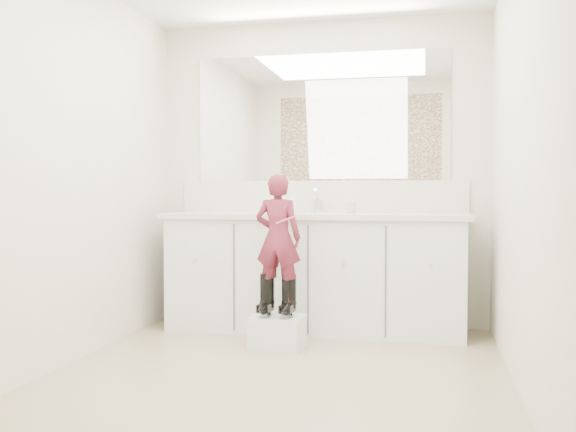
# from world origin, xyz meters

# --- Properties ---
(floor) EXTENTS (3.00, 3.00, 0.00)m
(floor) POSITION_xyz_m (0.00, 0.00, 0.00)
(floor) COLOR #807054
(floor) RESTS_ON ground
(wall_back) EXTENTS (2.60, 0.00, 2.60)m
(wall_back) POSITION_xyz_m (0.00, 1.50, 1.20)
(wall_back) COLOR beige
(wall_back) RESTS_ON floor
(wall_front) EXTENTS (2.60, 0.00, 2.60)m
(wall_front) POSITION_xyz_m (0.00, -1.50, 1.20)
(wall_front) COLOR beige
(wall_front) RESTS_ON floor
(wall_left) EXTENTS (0.00, 3.00, 3.00)m
(wall_left) POSITION_xyz_m (-1.30, 0.00, 1.20)
(wall_left) COLOR beige
(wall_left) RESTS_ON floor
(wall_right) EXTENTS (0.00, 3.00, 3.00)m
(wall_right) POSITION_xyz_m (1.30, 0.00, 1.20)
(wall_right) COLOR beige
(wall_right) RESTS_ON floor
(vanity_cabinet) EXTENTS (2.20, 0.55, 0.85)m
(vanity_cabinet) POSITION_xyz_m (0.00, 1.23, 0.42)
(vanity_cabinet) COLOR silver
(vanity_cabinet) RESTS_ON floor
(countertop) EXTENTS (2.28, 0.58, 0.04)m
(countertop) POSITION_xyz_m (0.00, 1.21, 0.87)
(countertop) COLOR beige
(countertop) RESTS_ON vanity_cabinet
(backsplash) EXTENTS (2.28, 0.03, 0.25)m
(backsplash) POSITION_xyz_m (0.00, 1.49, 1.02)
(backsplash) COLOR beige
(backsplash) RESTS_ON countertop
(mirror) EXTENTS (2.00, 0.02, 1.00)m
(mirror) POSITION_xyz_m (0.00, 1.49, 1.64)
(mirror) COLOR white
(mirror) RESTS_ON wall_back
(dot_panel) EXTENTS (2.00, 0.01, 1.20)m
(dot_panel) POSITION_xyz_m (0.00, -1.49, 1.65)
(dot_panel) COLOR #472819
(dot_panel) RESTS_ON wall_front
(faucet) EXTENTS (0.08, 0.08, 0.10)m
(faucet) POSITION_xyz_m (0.00, 1.38, 0.94)
(faucet) COLOR silver
(faucet) RESTS_ON countertop
(cup) EXTENTS (0.12, 0.12, 0.09)m
(cup) POSITION_xyz_m (0.28, 1.19, 0.94)
(cup) COLOR beige
(cup) RESTS_ON countertop
(soap_bottle) EXTENTS (0.08, 0.08, 0.17)m
(soap_bottle) POSITION_xyz_m (-0.19, 1.28, 0.97)
(soap_bottle) COLOR white
(soap_bottle) RESTS_ON countertop
(step_stool) EXTENTS (0.35, 0.30, 0.22)m
(step_stool) POSITION_xyz_m (-0.15, 0.61, 0.11)
(step_stool) COLOR silver
(step_stool) RESTS_ON floor
(boot_left) EXTENTS (0.11, 0.19, 0.28)m
(boot_left) POSITION_xyz_m (-0.22, 0.63, 0.36)
(boot_left) COLOR black
(boot_left) RESTS_ON step_stool
(boot_right) EXTENTS (0.11, 0.19, 0.28)m
(boot_right) POSITION_xyz_m (-0.07, 0.63, 0.36)
(boot_right) COLOR black
(boot_right) RESTS_ON step_stool
(toddler) EXTENTS (0.32, 0.22, 0.85)m
(toddler) POSITION_xyz_m (-0.15, 0.63, 0.74)
(toddler) COLOR #A53252
(toddler) RESTS_ON step_stool
(toothbrush) EXTENTS (0.14, 0.02, 0.06)m
(toothbrush) POSITION_xyz_m (-0.08, 0.55, 0.87)
(toothbrush) COLOR #DE5690
(toothbrush) RESTS_ON toddler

